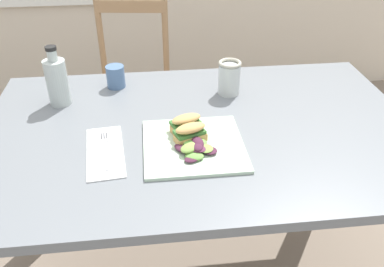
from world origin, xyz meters
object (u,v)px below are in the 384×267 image
at_px(chair_wooden_far, 133,89).
at_px(cup_extra_side, 116,77).
at_px(sandwich_half_front, 190,132).
at_px(plate_lunch, 194,145).
at_px(bottle_cold_brew, 58,84).
at_px(fork_on_napkin, 105,147).
at_px(dining_table, 200,157).
at_px(mason_jar_iced_tea, 229,79).
at_px(sandwich_half_back, 186,123).

distance_m(chair_wooden_far, cup_extra_side, 0.65).
height_order(sandwich_half_front, cup_extra_side, cup_extra_side).
distance_m(chair_wooden_far, plate_lunch, 1.04).
xyz_separation_m(plate_lunch, bottle_cold_brew, (-0.42, 0.31, 0.07)).
bearing_deg(plate_lunch, bottle_cold_brew, 143.56).
bearing_deg(fork_on_napkin, plate_lunch, -3.96).
height_order(chair_wooden_far, cup_extra_side, chair_wooden_far).
bearing_deg(cup_extra_side, plate_lunch, -60.35).
distance_m(fork_on_napkin, bottle_cold_brew, 0.35).
bearing_deg(dining_table, chair_wooden_far, 105.43).
relative_size(mason_jar_iced_tea, cup_extra_side, 1.50).
bearing_deg(sandwich_half_front, chair_wooden_far, 101.68).
xyz_separation_m(sandwich_half_front, bottle_cold_brew, (-0.42, 0.29, 0.04)).
distance_m(plate_lunch, mason_jar_iced_tea, 0.36).
bearing_deg(chair_wooden_far, cup_extra_side, -93.35).
relative_size(fork_on_napkin, bottle_cold_brew, 0.90).
bearing_deg(bottle_cold_brew, dining_table, -24.38).
bearing_deg(bottle_cold_brew, sandwich_half_front, -35.28).
height_order(plate_lunch, sandwich_half_front, sandwich_half_front).
xyz_separation_m(dining_table, chair_wooden_far, (-0.24, 0.87, -0.17)).
relative_size(sandwich_half_front, bottle_cold_brew, 0.50).
xyz_separation_m(chair_wooden_far, sandwich_half_back, (0.19, -0.91, 0.33)).
bearing_deg(mason_jar_iced_tea, sandwich_half_back, -125.65).
xyz_separation_m(dining_table, bottle_cold_brew, (-0.46, 0.21, 0.19)).
bearing_deg(sandwich_half_back, sandwich_half_front, -82.64).
distance_m(chair_wooden_far, mason_jar_iced_tea, 0.83).
relative_size(dining_table, sandwich_half_back, 13.33).
bearing_deg(sandwich_half_front, cup_extra_side, 119.97).
bearing_deg(sandwich_half_front, sandwich_half_back, 97.36).
distance_m(plate_lunch, cup_extra_side, 0.48).
height_order(sandwich_half_back, cup_extra_side, cup_extra_side).
height_order(chair_wooden_far, fork_on_napkin, chair_wooden_far).
xyz_separation_m(bottle_cold_brew, mason_jar_iced_tea, (0.59, 0.01, -0.02)).
bearing_deg(plate_lunch, dining_table, 71.52).
relative_size(sandwich_half_front, mason_jar_iced_tea, 0.84).
distance_m(dining_table, cup_extra_side, 0.45).
bearing_deg(plate_lunch, mason_jar_iced_tea, 62.80).
bearing_deg(sandwich_half_back, dining_table, 34.58).
distance_m(sandwich_half_front, bottle_cold_brew, 0.51).
distance_m(dining_table, plate_lunch, 0.17).
xyz_separation_m(sandwich_half_front, mason_jar_iced_tea, (0.17, 0.30, 0.02)).
xyz_separation_m(bottle_cold_brew, cup_extra_side, (0.18, 0.11, -0.03)).
xyz_separation_m(chair_wooden_far, cup_extra_side, (-0.03, -0.56, 0.33)).
bearing_deg(sandwich_half_back, fork_on_napkin, -167.64).
distance_m(sandwich_half_front, fork_on_napkin, 0.25).
distance_m(plate_lunch, sandwich_half_front, 0.04).
xyz_separation_m(plate_lunch, mason_jar_iced_tea, (0.16, 0.32, 0.05)).
distance_m(sandwich_half_back, cup_extra_side, 0.41).
distance_m(dining_table, sandwich_half_back, 0.17).
relative_size(bottle_cold_brew, mason_jar_iced_tea, 1.69).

